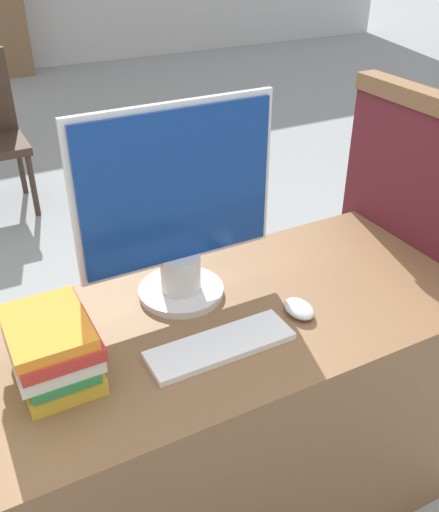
{
  "coord_description": "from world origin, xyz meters",
  "views": [
    {
      "loc": [
        -0.55,
        -0.71,
        1.66
      ],
      "look_at": [
        -0.03,
        0.28,
        0.97
      ],
      "focal_mm": 40.0,
      "sensor_mm": 36.0,
      "label": 1
    }
  ],
  "objects_px": {
    "monitor": "(178,210)",
    "keyboard": "(220,345)",
    "mouse": "(299,309)",
    "book_stack": "(53,348)"
  },
  "relations": [
    {
      "from": "monitor",
      "to": "book_stack",
      "type": "height_order",
      "value": "monitor"
    },
    {
      "from": "monitor",
      "to": "book_stack",
      "type": "distance_m",
      "value": 0.44
    },
    {
      "from": "keyboard",
      "to": "book_stack",
      "type": "relative_size",
      "value": 1.39
    },
    {
      "from": "mouse",
      "to": "keyboard",
      "type": "bearing_deg",
      "value": -174.09
    },
    {
      "from": "monitor",
      "to": "keyboard",
      "type": "xyz_separation_m",
      "value": [
        -0.01,
        -0.25,
        -0.25
      ]
    },
    {
      "from": "monitor",
      "to": "mouse",
      "type": "bearing_deg",
      "value": -44.06
    },
    {
      "from": "monitor",
      "to": "book_stack",
      "type": "xyz_separation_m",
      "value": [
        -0.37,
        -0.16,
        -0.17
      ]
    },
    {
      "from": "monitor",
      "to": "keyboard",
      "type": "bearing_deg",
      "value": -92.5
    },
    {
      "from": "keyboard",
      "to": "book_stack",
      "type": "distance_m",
      "value": 0.38
    },
    {
      "from": "monitor",
      "to": "keyboard",
      "type": "height_order",
      "value": "monitor"
    }
  ]
}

